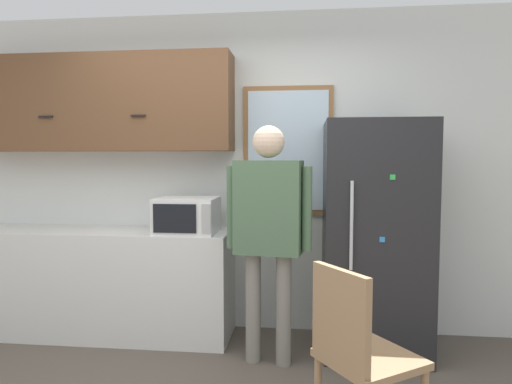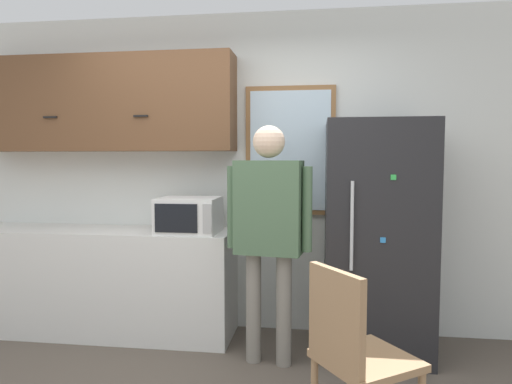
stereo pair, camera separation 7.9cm
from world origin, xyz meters
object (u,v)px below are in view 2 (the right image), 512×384
(microwave, at_px, (189,215))
(chair, at_px, (354,349))
(person, at_px, (269,219))
(refrigerator, at_px, (376,238))

(microwave, distance_m, chair, 1.80)
(person, xyz_separation_m, refrigerator, (0.79, 0.32, -0.17))
(chair, bearing_deg, person, -4.32)
(microwave, bearing_deg, refrigerator, -0.54)
(person, distance_m, refrigerator, 0.87)
(refrigerator, relative_size, chair, 1.88)
(microwave, distance_m, refrigerator, 1.47)
(microwave, height_order, refrigerator, refrigerator)
(microwave, relative_size, chair, 0.51)
(refrigerator, xyz_separation_m, chair, (-0.25, -1.22, -0.36))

